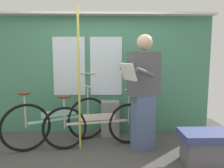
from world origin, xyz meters
name	(u,v)px	position (x,y,z in m)	size (l,w,h in m)	color
ground_plane	(96,159)	(0.00, 0.00, -0.02)	(5.30, 3.88, 0.04)	#474442
train_door_wall	(98,72)	(-0.01, 1.13, 1.18)	(4.30, 0.28, 2.26)	#427F60
bicycle_near_door	(59,121)	(-0.64, 0.47, 0.40)	(1.60, 0.88, 0.97)	black
bicycle_leaning_behind	(97,124)	(0.01, 0.40, 0.37)	(1.72, 0.53, 0.91)	black
passenger_reading_newspaper	(143,90)	(0.73, 0.27, 0.95)	(0.64, 0.60, 1.80)	slate
trash_bin_by_wall	(110,118)	(0.22, 0.92, 0.32)	(0.34, 0.28, 0.65)	gray
handrail_pole	(79,80)	(-0.27, 0.33, 1.11)	(0.04, 0.04, 2.22)	#C6C14C
bench_seat_corner	(206,146)	(1.53, -0.20, 0.24)	(0.70, 0.44, 0.45)	#3D477F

